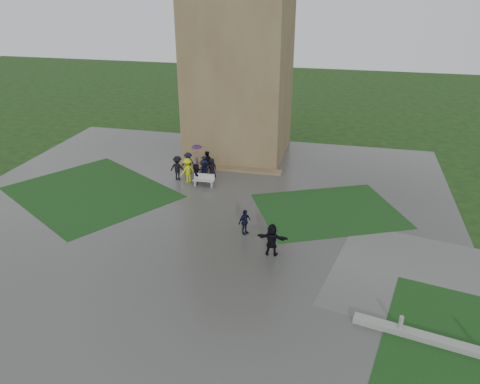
% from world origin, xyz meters
% --- Properties ---
extents(ground, '(120.00, 120.00, 0.00)m').
position_xyz_m(ground, '(0.00, 0.00, 0.00)').
color(ground, black).
extents(plaza, '(34.00, 34.00, 0.02)m').
position_xyz_m(plaza, '(0.00, 2.00, 0.01)').
color(plaza, '#3C3C39').
rests_on(plaza, ground).
extents(lawn_inset_left, '(14.10, 13.46, 0.01)m').
position_xyz_m(lawn_inset_left, '(-8.50, 4.00, 0.03)').
color(lawn_inset_left, '#123412').
rests_on(lawn_inset_left, plaza).
extents(lawn_inset_right, '(11.12, 10.15, 0.01)m').
position_xyz_m(lawn_inset_right, '(8.50, 5.00, 0.03)').
color(lawn_inset_right, '#123412').
rests_on(lawn_inset_right, plaza).
extents(tower, '(8.00, 8.00, 18.00)m').
position_xyz_m(tower, '(0.00, 15.00, 9.00)').
color(tower, brown).
rests_on(tower, ground).
extents(tower_plinth, '(9.00, 0.80, 0.22)m').
position_xyz_m(tower_plinth, '(0.00, 10.60, 0.13)').
color(tower_plinth, brown).
rests_on(tower_plinth, plaza).
extents(bench, '(1.60, 0.55, 0.92)m').
position_xyz_m(bench, '(-0.85, 7.05, 0.49)').
color(bench, '#B0B0AB').
rests_on(bench, plaza).
extents(visitor_cluster, '(3.57, 3.60, 2.51)m').
position_xyz_m(visitor_cluster, '(-2.02, 8.19, 1.03)').
color(visitor_cluster, black).
rests_on(visitor_cluster, plaza).
extents(pedestrian_mid, '(0.97, 1.07, 1.60)m').
position_xyz_m(pedestrian_mid, '(3.72, 0.70, 0.82)').
color(pedestrian_mid, black).
rests_on(pedestrian_mid, plaza).
extents(pedestrian_near, '(1.77, 0.66, 1.90)m').
position_xyz_m(pedestrian_near, '(5.71, -1.27, 0.97)').
color(pedestrian_near, black).
rests_on(pedestrian_near, plaza).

